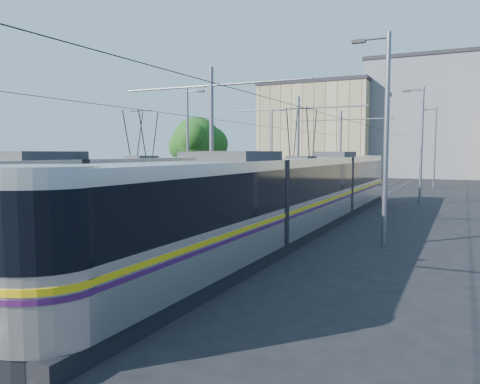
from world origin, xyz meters
The scene contains 13 objects.
ground centered at (0.00, 0.00, 0.00)m, with size 160.00×160.00×0.00m, color black.
platform centered at (0.00, 17.00, 0.15)m, with size 4.00×50.00×0.30m, color gray.
tactile_strip_left centered at (-1.45, 17.00, 0.30)m, with size 0.70×50.00×0.01m, color gray.
tactile_strip_right centered at (1.45, 17.00, 0.30)m, with size 0.70×50.00×0.01m, color gray.
rails centered at (0.00, 17.00, 0.02)m, with size 8.71×70.00×0.03m.
tram_left centered at (-3.60, 7.65, 1.71)m, with size 2.43×29.11×5.50m.
tram_right centered at (3.60, 9.76, 1.86)m, with size 2.43×30.94×5.50m.
catenary centered at (0.00, 14.15, 4.52)m, with size 9.20×70.00×7.00m.
street_lamps centered at (0.00, 21.00, 4.18)m, with size 15.18×38.22×8.00m.
shelter centered at (0.72, 13.62, 1.52)m, with size 0.82×1.15×2.33m.
tree centered at (-10.09, 24.18, 4.44)m, with size 4.52×4.18×6.57m.
building_left centered at (-10.00, 60.00, 6.94)m, with size 16.32×12.24×13.87m.
building_centre centered at (6.00, 64.00, 8.43)m, with size 18.36×14.28×16.85m.
Camera 1 is at (10.18, -10.29, 3.56)m, focal length 35.00 mm.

